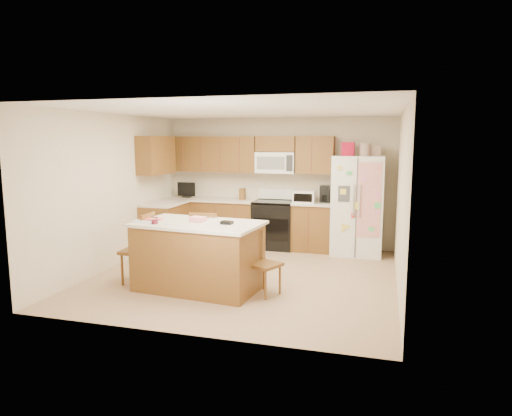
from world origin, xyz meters
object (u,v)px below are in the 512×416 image
(island, at_px, (198,256))
(windsor_chair_left, at_px, (139,250))
(refrigerator, at_px, (358,204))
(windsor_chair_back, at_px, (206,246))
(windsor_chair_right, at_px, (263,264))
(stove, at_px, (274,224))

(island, xyz_separation_m, windsor_chair_left, (-0.94, 0.03, 0.01))
(refrigerator, xyz_separation_m, windsor_chair_left, (-2.96, -2.62, -0.43))
(windsor_chair_back, distance_m, windsor_chair_right, 1.18)
(refrigerator, bearing_deg, windsor_chair_left, -138.50)
(refrigerator, xyz_separation_m, windsor_chair_right, (-1.08, -2.63, -0.50))
(refrigerator, bearing_deg, windsor_chair_right, -112.29)
(stove, distance_m, windsor_chair_right, 2.74)
(windsor_chair_left, distance_m, windsor_chair_right, 1.88)
(island, height_order, windsor_chair_left, island)
(windsor_chair_right, bearing_deg, windsor_chair_left, 179.57)
(refrigerator, relative_size, island, 1.12)
(stove, bearing_deg, windsor_chair_left, -117.36)
(stove, xyz_separation_m, refrigerator, (1.57, -0.06, 0.45))
(refrigerator, relative_size, windsor_chair_left, 1.98)
(windsor_chair_left, xyz_separation_m, windsor_chair_right, (1.88, -0.01, -0.06))
(stove, bearing_deg, windsor_chair_back, -104.46)
(windsor_chair_right, bearing_deg, refrigerator, 67.71)
(refrigerator, distance_m, windsor_chair_back, 3.01)
(refrigerator, distance_m, windsor_chair_right, 2.89)
(refrigerator, bearing_deg, island, -127.24)
(island, bearing_deg, windsor_chair_left, 178.03)
(windsor_chair_left, bearing_deg, island, -1.97)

